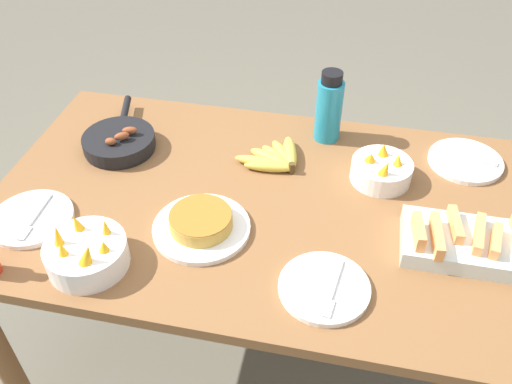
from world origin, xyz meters
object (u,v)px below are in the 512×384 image
(frittata_plate_center, at_px, (201,224))
(fruit_bowl_mango, at_px, (87,253))
(empty_plate_near_front, at_px, (324,288))
(skillet, at_px, (120,141))
(banana_bunch, at_px, (277,159))
(empty_plate_far_left, at_px, (465,161))
(empty_plate_far_right, at_px, (32,218))
(water_bottle, at_px, (329,108))
(fruit_bowl_citrus, at_px, (381,170))
(melon_tray, at_px, (463,242))

(frittata_plate_center, bearing_deg, fruit_bowl_mango, -144.23)
(empty_plate_near_front, bearing_deg, skillet, 148.09)
(banana_bunch, xyz_separation_m, empty_plate_far_left, (0.58, 0.12, -0.01))
(skillet, height_order, empty_plate_far_left, skillet)
(empty_plate_near_front, bearing_deg, empty_plate_far_right, 174.77)
(fruit_bowl_mango, bearing_deg, skillet, 103.57)
(fruit_bowl_mango, height_order, water_bottle, water_bottle)
(empty_plate_near_front, relative_size, empty_plate_far_left, 0.99)
(water_bottle, bearing_deg, fruit_bowl_citrus, -45.42)
(empty_plate_far_left, xyz_separation_m, fruit_bowl_mango, (-0.98, -0.64, 0.03))
(banana_bunch, xyz_separation_m, frittata_plate_center, (-0.15, -0.34, 0.00))
(fruit_bowl_mango, bearing_deg, banana_bunch, 52.36)
(banana_bunch, bearing_deg, melon_tray, -26.31)
(frittata_plate_center, bearing_deg, empty_plate_far_right, -172.55)
(frittata_plate_center, xyz_separation_m, water_bottle, (0.29, 0.51, 0.09))
(skillet, bearing_deg, fruit_bowl_mango, 178.18)
(empty_plate_near_front, distance_m, water_bottle, 0.66)
(frittata_plate_center, bearing_deg, empty_plate_near_front, -21.33)
(empty_plate_far_right, distance_m, water_bottle, 0.96)
(skillet, xyz_separation_m, fruit_bowl_mango, (0.12, -0.49, 0.01))
(skillet, relative_size, empty_plate_far_right, 1.59)
(skillet, height_order, fruit_bowl_citrus, fruit_bowl_citrus)
(banana_bunch, xyz_separation_m, fruit_bowl_mango, (-0.40, -0.51, 0.02))
(fruit_bowl_citrus, bearing_deg, empty_plate_far_left, 27.67)
(banana_bunch, bearing_deg, fruit_bowl_mango, -127.64)
(empty_plate_far_right, bearing_deg, fruit_bowl_mango, -27.16)
(melon_tray, relative_size, empty_plate_near_front, 1.40)
(banana_bunch, xyz_separation_m, empty_plate_far_right, (-0.62, -0.40, -0.01))
(banana_bunch, bearing_deg, skillet, -177.15)
(skillet, bearing_deg, empty_plate_far_right, 148.24)
(empty_plate_near_front, bearing_deg, frittata_plate_center, 158.67)
(fruit_bowl_mango, xyz_separation_m, fruit_bowl_citrus, (0.72, 0.50, -0.00))
(skillet, relative_size, water_bottle, 1.50)
(frittata_plate_center, relative_size, fruit_bowl_citrus, 1.47)
(empty_plate_far_right, relative_size, water_bottle, 0.95)
(melon_tray, relative_size, water_bottle, 1.31)
(fruit_bowl_citrus, bearing_deg, melon_tray, -49.40)
(frittata_plate_center, distance_m, empty_plate_far_right, 0.48)
(frittata_plate_center, distance_m, empty_plate_near_front, 0.38)
(empty_plate_near_front, relative_size, empty_plate_far_right, 0.99)
(fruit_bowl_citrus, distance_m, water_bottle, 0.28)
(frittata_plate_center, relative_size, empty_plate_far_left, 1.17)
(melon_tray, xyz_separation_m, skillet, (-1.06, 0.24, -0.01))
(banana_bunch, height_order, skillet, skillet)
(water_bottle, bearing_deg, skillet, -162.86)
(melon_tray, distance_m, fruit_bowl_citrus, 0.34)
(water_bottle, bearing_deg, melon_tray, -47.66)
(frittata_plate_center, bearing_deg, banana_bunch, 66.13)
(melon_tray, relative_size, fruit_bowl_mango, 1.53)
(banana_bunch, distance_m, skillet, 0.52)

